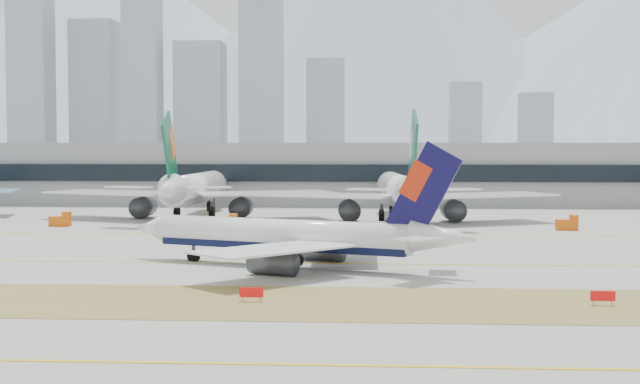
# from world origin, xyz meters

# --- Properties ---
(ground) EXTENTS (3000.00, 3000.00, 0.00)m
(ground) POSITION_xyz_m (0.00, 0.00, 0.00)
(ground) COLOR gray
(ground) RESTS_ON ground
(apron_markings) EXTENTS (360.00, 122.22, 0.06)m
(apron_markings) POSITION_xyz_m (0.00, -53.95, 0.02)
(apron_markings) COLOR olive
(apron_markings) RESTS_ON ground
(taxiing_airliner) EXTENTS (42.72, 36.11, 15.00)m
(taxiing_airliner) POSITION_xyz_m (-2.67, -8.77, 3.62)
(taxiing_airliner) COLOR white
(taxiing_airliner) RESTS_ON ground
(widebody_eva) EXTENTS (58.01, 56.50, 20.67)m
(widebody_eva) POSITION_xyz_m (-29.18, 62.06, 5.49)
(widebody_eva) COLOR white
(widebody_eva) RESTS_ON ground
(widebody_cathay) EXTENTS (58.03, 56.91, 20.73)m
(widebody_cathay) POSITION_xyz_m (11.67, 56.51, 5.51)
(widebody_cathay) COLOR white
(widebody_cathay) RESTS_ON ground
(terminal) EXTENTS (280.00, 43.10, 15.00)m
(terminal) POSITION_xyz_m (0.00, 114.84, 7.50)
(terminal) COLOR gray
(terminal) RESTS_ON ground
(hold_sign_left) EXTENTS (2.20, 0.15, 1.35)m
(hold_sign_left) POSITION_xyz_m (-4.47, -32.00, 0.88)
(hold_sign_left) COLOR red
(hold_sign_left) RESTS_ON ground
(hold_sign_right) EXTENTS (2.20, 0.15, 1.35)m
(hold_sign_right) POSITION_xyz_m (27.15, -32.00, 0.88)
(hold_sign_right) COLOR red
(hold_sign_right) RESTS_ON ground
(gse_c) EXTENTS (3.55, 2.00, 2.60)m
(gse_c) POSITION_xyz_m (39.42, 40.20, 1.05)
(gse_c) COLOR #D8570B
(gse_c) RESTS_ON ground
(gse_b) EXTENTS (3.55, 2.00, 2.60)m
(gse_b) POSITION_xyz_m (-18.55, 39.03, 1.05)
(gse_b) COLOR #D8570B
(gse_b) RESTS_ON ground
(gse_extra) EXTENTS (3.55, 2.00, 2.60)m
(gse_extra) POSITION_xyz_m (-48.78, 41.90, 1.05)
(gse_extra) COLOR #D8570B
(gse_extra) RESTS_ON ground
(city_skyline) EXTENTS (342.00, 49.80, 140.00)m
(city_skyline) POSITION_xyz_m (-106.76, 453.42, 49.80)
(city_skyline) COLOR #9099A4
(city_skyline) RESTS_ON ground
(mountain_ridge) EXTENTS (2830.00, 1120.00, 470.00)m
(mountain_ridge) POSITION_xyz_m (33.00, 1404.14, 181.85)
(mountain_ridge) COLOR #9EA8B7
(mountain_ridge) RESTS_ON ground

